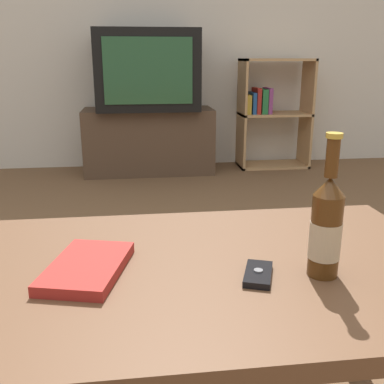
{
  "coord_description": "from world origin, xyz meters",
  "views": [
    {
      "loc": [
        -0.03,
        -0.89,
        0.91
      ],
      "look_at": [
        0.11,
        0.22,
        0.57
      ],
      "focal_mm": 42.0,
      "sensor_mm": 36.0,
      "label": 1
    }
  ],
  "objects_px": {
    "television": "(147,70)",
    "beer_bottle": "(326,227)",
    "bookshelf": "(270,111)",
    "table_book": "(87,267)",
    "cell_phone": "(258,274)",
    "tv_stand": "(149,141)"
  },
  "relations": [
    {
      "from": "bookshelf",
      "to": "table_book",
      "type": "bearing_deg",
      "value": -113.88
    },
    {
      "from": "tv_stand",
      "to": "table_book",
      "type": "height_order",
      "value": "tv_stand"
    },
    {
      "from": "bookshelf",
      "to": "beer_bottle",
      "type": "bearing_deg",
      "value": -104.71
    },
    {
      "from": "tv_stand",
      "to": "bookshelf",
      "type": "distance_m",
      "value": 1.05
    },
    {
      "from": "beer_bottle",
      "to": "bookshelf",
      "type": "bearing_deg",
      "value": 75.29
    },
    {
      "from": "television",
      "to": "bookshelf",
      "type": "xyz_separation_m",
      "value": [
        1.03,
        0.07,
        -0.34
      ]
    },
    {
      "from": "beer_bottle",
      "to": "table_book",
      "type": "bearing_deg",
      "value": 171.72
    },
    {
      "from": "tv_stand",
      "to": "cell_phone",
      "type": "height_order",
      "value": "tv_stand"
    },
    {
      "from": "television",
      "to": "cell_phone",
      "type": "bearing_deg",
      "value": -87.3
    },
    {
      "from": "television",
      "to": "tv_stand",
      "type": "bearing_deg",
      "value": 90.0
    },
    {
      "from": "television",
      "to": "cell_phone",
      "type": "distance_m",
      "value": 2.83
    },
    {
      "from": "beer_bottle",
      "to": "cell_phone",
      "type": "height_order",
      "value": "beer_bottle"
    },
    {
      "from": "beer_bottle",
      "to": "cell_phone",
      "type": "distance_m",
      "value": 0.17
    },
    {
      "from": "television",
      "to": "beer_bottle",
      "type": "bearing_deg",
      "value": -84.55
    },
    {
      "from": "television",
      "to": "bookshelf",
      "type": "height_order",
      "value": "television"
    },
    {
      "from": "tv_stand",
      "to": "beer_bottle",
      "type": "height_order",
      "value": "beer_bottle"
    },
    {
      "from": "bookshelf",
      "to": "table_book",
      "type": "distance_m",
      "value": 3.08
    },
    {
      "from": "tv_stand",
      "to": "table_book",
      "type": "relative_size",
      "value": 3.93
    },
    {
      "from": "beer_bottle",
      "to": "table_book",
      "type": "height_order",
      "value": "beer_bottle"
    },
    {
      "from": "bookshelf",
      "to": "cell_phone",
      "type": "relative_size",
      "value": 7.54
    },
    {
      "from": "tv_stand",
      "to": "cell_phone",
      "type": "distance_m",
      "value": 2.83
    },
    {
      "from": "television",
      "to": "bookshelf",
      "type": "relative_size",
      "value": 0.86
    }
  ]
}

